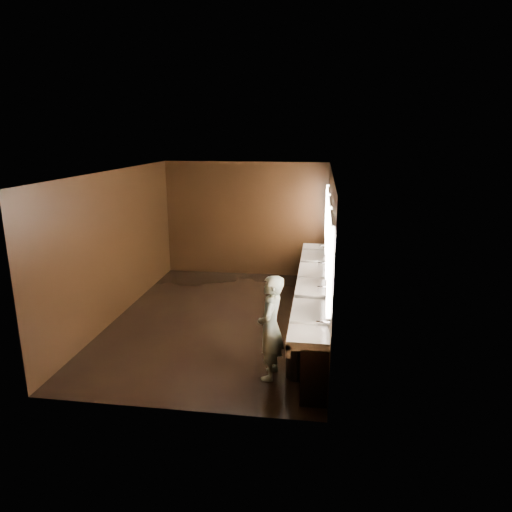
{
  "coord_description": "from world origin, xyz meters",
  "views": [
    {
      "loc": [
        1.82,
        -7.97,
        3.45
      ],
      "look_at": [
        0.69,
        0.0,
        1.28
      ],
      "focal_mm": 32.0,
      "sensor_mm": 36.0,
      "label": 1
    }
  ],
  "objects": [
    {
      "name": "ceiling",
      "position": [
        0.0,
        0.0,
        2.8
      ],
      "size": [
        4.0,
        6.0,
        0.02
      ],
      "primitive_type": "cube",
      "color": "#2D2D2B",
      "rests_on": "wall_back"
    },
    {
      "name": "mirror_band",
      "position": [
        1.98,
        -0.0,
        1.75
      ],
      "size": [
        0.06,
        5.03,
        1.15
      ],
      "color": "#FFE2C8",
      "rests_on": "wall_right"
    },
    {
      "name": "wall_left",
      "position": [
        -2.0,
        0.0,
        1.4
      ],
      "size": [
        0.02,
        6.0,
        2.8
      ],
      "primitive_type": "cube",
      "color": "black",
      "rests_on": "floor"
    },
    {
      "name": "person",
      "position": [
        1.18,
        -1.98,
        0.77
      ],
      "size": [
        0.43,
        0.6,
        1.55
      ],
      "primitive_type": "imported",
      "rotation": [
        0.0,
        0.0,
        -1.67
      ],
      "color": "#9AD7E6",
      "rests_on": "floor"
    },
    {
      "name": "wall_front",
      "position": [
        0.0,
        -3.0,
        1.4
      ],
      "size": [
        4.0,
        0.02,
        2.8
      ],
      "primitive_type": "cube",
      "color": "black",
      "rests_on": "floor"
    },
    {
      "name": "wall_right",
      "position": [
        2.0,
        0.0,
        1.4
      ],
      "size": [
        0.02,
        6.0,
        2.8
      ],
      "primitive_type": "cube",
      "color": "black",
      "rests_on": "floor"
    },
    {
      "name": "floor",
      "position": [
        0.0,
        0.0,
        0.0
      ],
      "size": [
        6.0,
        6.0,
        0.0
      ],
      "primitive_type": "plane",
      "color": "black",
      "rests_on": "ground"
    },
    {
      "name": "trash_bin",
      "position": [
        1.58,
        -1.93,
        0.27
      ],
      "size": [
        0.45,
        0.45,
        0.53
      ],
      "primitive_type": "cylinder",
      "rotation": [
        0.0,
        0.0,
        -0.42
      ],
      "color": "black",
      "rests_on": "floor"
    },
    {
      "name": "sink_counter",
      "position": [
        1.79,
        0.0,
        0.5
      ],
      "size": [
        0.55,
        5.4,
        1.01
      ],
      "color": "black",
      "rests_on": "floor"
    },
    {
      "name": "wall_back",
      "position": [
        0.0,
        3.0,
        1.4
      ],
      "size": [
        4.0,
        0.02,
        2.8
      ],
      "primitive_type": "cube",
      "color": "black",
      "rests_on": "floor"
    }
  ]
}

